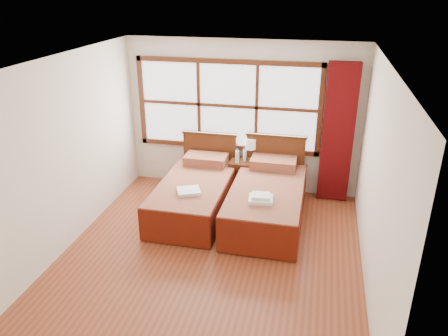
# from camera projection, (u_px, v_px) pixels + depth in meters

# --- Properties ---
(floor) EXTENTS (4.50, 4.50, 0.00)m
(floor) POSITION_uv_depth(u_px,v_px,m) (211.00, 255.00, 5.94)
(floor) COLOR brown
(floor) RESTS_ON ground
(ceiling) EXTENTS (4.50, 4.50, 0.00)m
(ceiling) POSITION_uv_depth(u_px,v_px,m) (208.00, 62.00, 4.92)
(ceiling) COLOR white
(ceiling) RESTS_ON wall_back
(wall_back) EXTENTS (4.00, 0.00, 4.00)m
(wall_back) POSITION_uv_depth(u_px,v_px,m) (242.00, 117.00, 7.45)
(wall_back) COLOR silver
(wall_back) RESTS_ON floor
(wall_left) EXTENTS (0.00, 4.50, 4.50)m
(wall_left) POSITION_uv_depth(u_px,v_px,m) (65.00, 155.00, 5.83)
(wall_left) COLOR silver
(wall_left) RESTS_ON floor
(wall_right) EXTENTS (0.00, 4.50, 4.50)m
(wall_right) POSITION_uv_depth(u_px,v_px,m) (377.00, 183.00, 5.02)
(wall_right) COLOR silver
(wall_right) RESTS_ON floor
(window) EXTENTS (3.16, 0.06, 1.56)m
(window) POSITION_uv_depth(u_px,v_px,m) (228.00, 106.00, 7.38)
(window) COLOR white
(window) RESTS_ON wall_back
(curtain) EXTENTS (0.50, 0.16, 2.30)m
(curtain) POSITION_uv_depth(u_px,v_px,m) (338.00, 134.00, 7.05)
(curtain) COLOR #58080A
(curtain) RESTS_ON wall_back
(bed_left) EXTENTS (1.05, 2.07, 1.02)m
(bed_left) POSITION_uv_depth(u_px,v_px,m) (196.00, 193.00, 7.00)
(bed_left) COLOR #3A1F0C
(bed_left) RESTS_ON floor
(bed_right) EXTENTS (1.10, 2.12, 1.07)m
(bed_right) POSITION_uv_depth(u_px,v_px,m) (267.00, 199.00, 6.76)
(bed_right) COLOR #3A1F0C
(bed_right) RESTS_ON floor
(nightstand) EXTENTS (0.45, 0.45, 0.61)m
(nightstand) POSITION_uv_depth(u_px,v_px,m) (243.00, 177.00, 7.59)
(nightstand) COLOR #4C2410
(nightstand) RESTS_ON floor
(towels_left) EXTENTS (0.42, 0.40, 0.05)m
(towels_left) POSITION_uv_depth(u_px,v_px,m) (189.00, 191.00, 6.47)
(towels_left) COLOR white
(towels_left) RESTS_ON bed_left
(towels_right) EXTENTS (0.37, 0.33, 0.10)m
(towels_right) POSITION_uv_depth(u_px,v_px,m) (261.00, 198.00, 6.17)
(towels_right) COLOR white
(towels_right) RESTS_ON bed_right
(lamp) EXTENTS (0.19, 0.19, 0.36)m
(lamp) POSITION_uv_depth(u_px,v_px,m) (251.00, 144.00, 7.48)
(lamp) COLOR gold
(lamp) RESTS_ON nightstand
(bottle_near) EXTENTS (0.06, 0.06, 0.25)m
(bottle_near) POSITION_uv_depth(u_px,v_px,m) (237.00, 157.00, 7.35)
(bottle_near) COLOR #BFE1F6
(bottle_near) RESTS_ON nightstand
(bottle_far) EXTENTS (0.06, 0.06, 0.23)m
(bottle_far) POSITION_uv_depth(u_px,v_px,m) (245.00, 155.00, 7.43)
(bottle_far) COLOR #BFE1F6
(bottle_far) RESTS_ON nightstand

